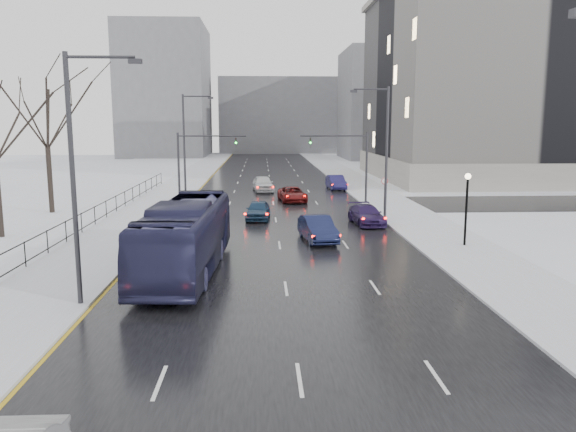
{
  "coord_description": "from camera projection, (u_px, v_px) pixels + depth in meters",
  "views": [
    {
      "loc": [
        -1.04,
        -2.14,
        7.36
      ],
      "look_at": [
        0.32,
        26.95,
        2.5
      ],
      "focal_mm": 35.0,
      "sensor_mm": 36.0,
      "label": 1
    }
  ],
  "objects": [
    {
      "name": "civic_building",
      "position": [
        534.0,
        93.0,
        74.09
      ],
      "size": [
        41.0,
        31.0,
        24.8
      ],
      "color": "gray",
      "rests_on": "ground"
    },
    {
      "name": "sedan_right_cross",
      "position": [
        292.0,
        194.0,
        52.59
      ],
      "size": [
        2.82,
        5.17,
        1.37
      ],
      "primitive_type": "imported",
      "rotation": [
        0.0,
        0.0,
        0.11
      ],
      "color": "maroon",
      "rests_on": "road"
    },
    {
      "name": "sedan_right_far",
      "position": [
        367.0,
        215.0,
        40.81
      ],
      "size": [
        2.4,
        4.94,
        1.39
      ],
      "primitive_type": "imported",
      "rotation": [
        0.0,
        0.0,
        0.1
      ],
      "color": "#281849",
      "rests_on": "road"
    },
    {
      "name": "streetlight_l_far",
      "position": [
        187.0,
        141.0,
        53.3
      ],
      "size": [
        2.95,
        0.25,
        10.0
      ],
      "color": "#2D2D33",
      "rests_on": "ground"
    },
    {
      "name": "sidewalk_left",
      "position": [
        176.0,
        189.0,
        61.98
      ],
      "size": [
        5.0,
        150.0,
        0.16
      ],
      "primitive_type": "cube",
      "color": "silver",
      "rests_on": "ground"
    },
    {
      "name": "bldg_far_center",
      "position": [
        281.0,
        116.0,
        140.01
      ],
      "size": [
        30.0,
        18.0,
        18.0
      ],
      "primitive_type": "cube",
      "color": "slate",
      "rests_on": "ground"
    },
    {
      "name": "streetlight_r_mid",
      "position": [
        384.0,
        146.0,
        42.23
      ],
      "size": [
        2.95,
        0.25,
        10.0
      ],
      "color": "#2D2D33",
      "rests_on": "ground"
    },
    {
      "name": "bldg_far_left",
      "position": [
        166.0,
        92.0,
        123.21
      ],
      "size": [
        18.0,
        22.0,
        28.0
      ],
      "primitive_type": "cube",
      "color": "slate",
      "rests_on": "ground"
    },
    {
      "name": "tree_park_d",
      "position": [
        2.0,
        239.0,
        36.04
      ],
      "size": [
        8.75,
        8.75,
        12.5
      ],
      "primitive_type": null,
      "color": "black",
      "rests_on": "ground"
    },
    {
      "name": "streetlight_l_near",
      "position": [
        78.0,
        168.0,
        21.77
      ],
      "size": [
        2.95,
        0.25,
        10.0
      ],
      "color": "#2D2D33",
      "rests_on": "ground"
    },
    {
      "name": "sedan_center_near",
      "position": [
        258.0,
        210.0,
        42.82
      ],
      "size": [
        2.01,
        4.38,
        1.45
      ],
      "primitive_type": "imported",
      "rotation": [
        0.0,
        0.0,
        -0.07
      ],
      "color": "navy",
      "rests_on": "road"
    },
    {
      "name": "road",
      "position": [
        271.0,
        189.0,
        62.48
      ],
      "size": [
        16.0,
        150.0,
        0.04
      ],
      "primitive_type": "cube",
      "color": "black",
      "rests_on": "ground"
    },
    {
      "name": "iron_fence",
      "position": [
        54.0,
        236.0,
        32.17
      ],
      "size": [
        0.06,
        70.0,
        1.3
      ],
      "color": "black",
      "rests_on": "sidewalk_left"
    },
    {
      "name": "park_strip",
      "position": [
        89.0,
        190.0,
        61.55
      ],
      "size": [
        14.0,
        150.0,
        0.12
      ],
      "primitive_type": "cube",
      "color": "white",
      "rests_on": "ground"
    },
    {
      "name": "no_uturn_sign",
      "position": [
        385.0,
        184.0,
        46.77
      ],
      "size": [
        0.6,
        0.06,
        2.7
      ],
      "color": "#2D2D33",
      "rests_on": "sidewalk_right"
    },
    {
      "name": "sedan_right_distant",
      "position": [
        336.0,
        182.0,
        62.22
      ],
      "size": [
        1.91,
        4.8,
        1.55
      ],
      "primitive_type": "imported",
      "rotation": [
        0.0,
        0.0,
        0.06
      ],
      "color": "navy",
      "rests_on": "road"
    },
    {
      "name": "mast_signal_left",
      "position": [
        191.0,
        160.0,
        49.64
      ],
      "size": [
        6.1,
        0.33,
        6.5
      ],
      "color": "#2D2D33",
      "rests_on": "ground"
    },
    {
      "name": "sedan_center_far",
      "position": [
        263.0,
        184.0,
        60.21
      ],
      "size": [
        2.52,
        5.21,
        1.71
      ],
      "primitive_type": "imported",
      "rotation": [
        0.0,
        0.0,
        0.1
      ],
      "color": "silver",
      "rests_on": "road"
    },
    {
      "name": "mast_signal_right",
      "position": [
        355.0,
        159.0,
        50.32
      ],
      "size": [
        6.1,
        0.33,
        6.5
      ],
      "color": "#2D2D33",
      "rests_on": "ground"
    },
    {
      "name": "sedan_right_near",
      "position": [
        318.0,
        229.0,
        35.0
      ],
      "size": [
        2.3,
        4.95,
        1.57
      ],
      "primitive_type": "imported",
      "rotation": [
        0.0,
        0.0,
        0.14
      ],
      "color": "#141A3E",
      "rests_on": "road"
    },
    {
      "name": "tree_park_e",
      "position": [
        52.0,
        214.0,
        45.88
      ],
      "size": [
        9.45,
        9.45,
        13.5
      ],
      "primitive_type": null,
      "color": "black",
      "rests_on": "ground"
    },
    {
      "name": "bus",
      "position": [
        186.0,
        237.0,
        27.63
      ],
      "size": [
        3.61,
        12.82,
        3.53
      ],
      "primitive_type": "imported",
      "rotation": [
        0.0,
        0.0,
        -0.05
      ],
      "color": "#242446",
      "rests_on": "road"
    },
    {
      "name": "sidewalk_right",
      "position": [
        365.0,
        188.0,
        62.96
      ],
      "size": [
        5.0,
        150.0,
        0.16
      ],
      "primitive_type": "cube",
      "color": "silver",
      "rests_on": "ground"
    },
    {
      "name": "lamppost_r_mid",
      "position": [
        467.0,
        199.0,
        32.95
      ],
      "size": [
        0.36,
        0.36,
        4.28
      ],
      "color": "black",
      "rests_on": "sidewalk_right"
    },
    {
      "name": "bldg_far_right",
      "position": [
        401.0,
        105.0,
        116.17
      ],
      "size": [
        24.0,
        20.0,
        22.0
      ],
      "primitive_type": "cube",
      "color": "slate",
      "rests_on": "ground"
    },
    {
      "name": "cross_road",
      "position": [
        273.0,
        205.0,
        50.66
      ],
      "size": [
        130.0,
        10.0,
        0.04
      ],
      "primitive_type": "cube",
      "color": "black",
      "rests_on": "ground"
    }
  ]
}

